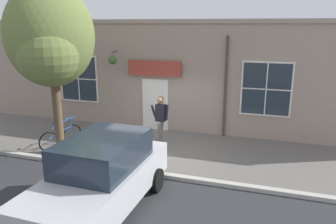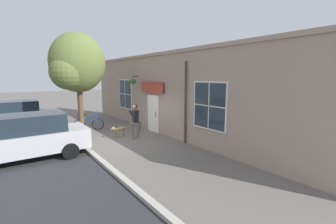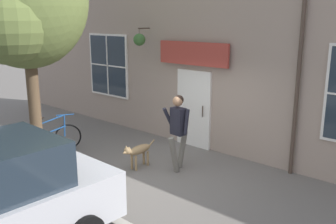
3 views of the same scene
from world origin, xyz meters
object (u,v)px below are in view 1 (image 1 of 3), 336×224
Objects in this scene: street_tree_by_curb at (50,40)px; parked_car_mid_block at (101,176)px; dog_on_leash at (136,135)px; leaning_bicycle at (61,136)px; pedestrian_walking at (161,115)px.

parked_car_mid_block is (2.69, 3.07, -2.90)m from street_tree_by_curb.
dog_on_leash is 0.20× the size of street_tree_by_curb.
dog_on_leash is at bearing 107.34° from leaning_bicycle.
street_tree_by_curb is 3.48m from leaning_bicycle.
parked_car_mid_block is (4.65, 0.15, -0.20)m from pedestrian_walking.
parked_car_mid_block reaches higher than leaning_bicycle.
street_tree_by_curb reaches higher than leaning_bicycle.
pedestrian_walking reaches higher than leaning_bicycle.
leaning_bicycle is (0.80, -2.55, -0.05)m from dog_on_leash.
dog_on_leash is 2.67m from leaning_bicycle.
dog_on_leash is 4.23m from street_tree_by_curb.
street_tree_by_curb is 1.27× the size of parked_car_mid_block.
pedestrian_walking is 1.63× the size of dog_on_leash.
leaning_bicycle is 4.80m from parked_car_mid_block.
leaning_bicycle is (-0.61, -0.38, -3.40)m from street_tree_by_curb.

